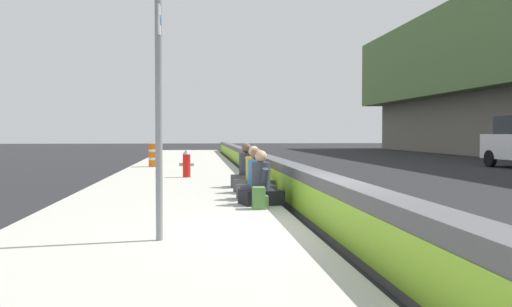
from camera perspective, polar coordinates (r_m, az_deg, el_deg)
The scene contains 11 objects.
ground_plane at distance 8.74m, azimuth 7.94°, elevation -8.03°, with size 160.00×160.00×0.00m, color #232326.
sidewalk_strip at distance 8.51m, azimuth -9.85°, elevation -7.84°, with size 80.00×4.40×0.14m, color #B5B2A8.
jersey_barrier at distance 8.67m, azimuth 7.93°, elevation -5.27°, with size 76.00×0.45×0.85m.
route_sign_post at distance 7.60m, azimuth -9.46°, elevation 7.19°, with size 0.44×0.09×3.60m.
fire_hydrant at distance 18.41m, azimuth -6.79°, elevation -0.92°, with size 0.26×0.46×0.88m.
seated_person_foreground at distance 11.32m, azimuth 0.50°, elevation -3.33°, with size 0.79×0.87×1.05m.
seated_person_middle at distance 12.25m, azimuth 0.03°, elevation -2.90°, with size 0.70×0.81×1.07m.
seated_person_rear at distance 13.59m, azimuth -0.22°, elevation -2.40°, with size 0.85×0.93×1.09m.
seated_person_far at distance 14.98m, azimuth -0.93°, elevation -1.94°, with size 0.72×0.83×1.13m.
backpack at distance 10.66m, azimuth 0.32°, elevation -4.39°, with size 0.32×0.28×0.40m.
construction_barrel at distance 24.44m, azimuth -9.83°, elevation -0.15°, with size 0.54×0.54×0.95m.
Camera 1 is at (-8.36, 2.04, 1.52)m, focal length 40.97 mm.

